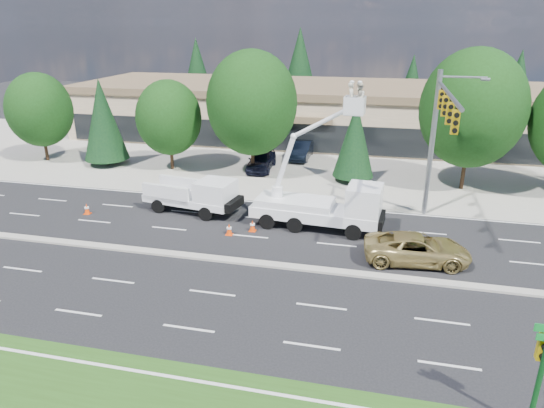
% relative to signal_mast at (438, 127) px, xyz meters
% --- Properties ---
extents(ground, '(140.00, 140.00, 0.00)m').
position_rel_signal_mast_xyz_m(ground, '(-10.03, -7.04, -6.06)').
color(ground, black).
rests_on(ground, ground).
extents(concrete_apron, '(140.00, 22.00, 0.01)m').
position_rel_signal_mast_xyz_m(concrete_apron, '(-10.03, 12.96, -6.05)').
color(concrete_apron, gray).
rests_on(concrete_apron, ground).
extents(road_median, '(120.00, 0.55, 0.12)m').
position_rel_signal_mast_xyz_m(road_median, '(-10.03, -7.04, -6.00)').
color(road_median, gray).
rests_on(road_median, ground).
extents(strip_mall, '(50.40, 15.40, 5.50)m').
position_rel_signal_mast_xyz_m(strip_mall, '(-10.03, 22.93, -3.23)').
color(strip_mall, tan).
rests_on(strip_mall, ground).
extents(tree_front_a, '(5.52, 5.52, 7.66)m').
position_rel_signal_mast_xyz_m(tree_front_a, '(-32.03, 7.96, -1.58)').
color(tree_front_a, '#332114').
rests_on(tree_front_a, ground).
extents(tree_front_b, '(3.71, 3.71, 7.31)m').
position_rel_signal_mast_xyz_m(tree_front_b, '(-26.03, 7.96, -2.14)').
color(tree_front_b, '#332114').
rests_on(tree_front_b, ground).
extents(tree_front_c, '(5.30, 5.30, 7.36)m').
position_rel_signal_mast_xyz_m(tree_front_c, '(-20.03, 7.96, -1.75)').
color(tree_front_c, '#332114').
rests_on(tree_front_c, ground).
extents(tree_front_d, '(7.04, 7.04, 9.76)m').
position_rel_signal_mast_xyz_m(tree_front_d, '(-13.03, 7.96, -0.34)').
color(tree_front_d, '#332114').
rests_on(tree_front_d, ground).
extents(tree_front_e, '(3.13, 3.13, 6.17)m').
position_rel_signal_mast_xyz_m(tree_front_e, '(-5.03, 7.96, -2.75)').
color(tree_front_e, '#332114').
rests_on(tree_front_e, ground).
extents(tree_front_f, '(7.27, 7.27, 10.08)m').
position_rel_signal_mast_xyz_m(tree_front_f, '(2.97, 7.96, -0.15)').
color(tree_front_f, '#332114').
rests_on(tree_front_f, ground).
extents(tree_back_a, '(4.92, 4.92, 9.69)m').
position_rel_signal_mast_xyz_m(tree_back_a, '(-28.03, 34.96, -0.86)').
color(tree_back_a, '#332114').
rests_on(tree_back_a, ground).
extents(tree_back_b, '(5.61, 5.61, 11.05)m').
position_rel_signal_mast_xyz_m(tree_back_b, '(-14.03, 34.96, -0.13)').
color(tree_back_b, '#332114').
rests_on(tree_back_b, ground).
extents(tree_back_c, '(4.04, 4.04, 7.97)m').
position_rel_signal_mast_xyz_m(tree_back_c, '(-0.03, 34.96, -1.78)').
color(tree_back_c, '#332114').
rests_on(tree_back_c, ground).
extents(tree_back_d, '(4.42, 4.42, 8.71)m').
position_rel_signal_mast_xyz_m(tree_back_d, '(11.97, 34.96, -1.39)').
color(tree_back_d, '#332114').
rests_on(tree_back_d, ground).
extents(signal_mast, '(2.76, 10.16, 9.00)m').
position_rel_signal_mast_xyz_m(signal_mast, '(0.00, 0.00, 0.00)').
color(signal_mast, gray).
rests_on(signal_mast, ground).
extents(street_sign_pole, '(0.90, 0.44, 4.00)m').
position_rel_signal_mast_xyz_m(street_sign_pole, '(1.97, -15.45, -3.61)').
color(street_sign_pole, '#0C3819').
rests_on(street_sign_pole, ground).
extents(utility_pickup, '(6.25, 3.14, 2.29)m').
position_rel_signal_mast_xyz_m(utility_pickup, '(-14.39, -0.92, -5.11)').
color(utility_pickup, white).
rests_on(utility_pickup, ground).
extents(bucket_truck, '(7.75, 2.97, 8.69)m').
position_rel_signal_mast_xyz_m(bucket_truck, '(-5.90, -1.74, -4.19)').
color(bucket_truck, white).
rests_on(bucket_truck, ground).
extents(traffic_cone_a, '(0.40, 0.40, 0.70)m').
position_rel_signal_mast_xyz_m(traffic_cone_a, '(-21.16, -2.80, -5.72)').
color(traffic_cone_a, '#E93D07').
rests_on(traffic_cone_a, ground).
extents(traffic_cone_b, '(0.40, 0.40, 0.70)m').
position_rel_signal_mast_xyz_m(traffic_cone_b, '(-11.25, -3.87, -5.72)').
color(traffic_cone_b, '#E93D07').
rests_on(traffic_cone_b, ground).
extents(traffic_cone_c, '(0.40, 0.40, 0.70)m').
position_rel_signal_mast_xyz_m(traffic_cone_c, '(-10.07, -3.06, -5.72)').
color(traffic_cone_c, '#E93D07').
rests_on(traffic_cone_c, ground).
extents(traffic_cone_d, '(0.40, 0.40, 0.70)m').
position_rel_signal_mast_xyz_m(traffic_cone_d, '(-3.01, -2.78, -5.72)').
color(traffic_cone_d, '#E93D07').
rests_on(traffic_cone_d, ground).
extents(minivan, '(5.55, 2.95, 1.48)m').
position_rel_signal_mast_xyz_m(minivan, '(-0.85, -4.94, -5.31)').
color(minivan, tan).
rests_on(minivan, ground).
extents(parked_car_west, '(2.16, 4.90, 1.64)m').
position_rel_signal_mast_xyz_m(parked_car_west, '(-12.68, 9.42, -5.24)').
color(parked_car_west, black).
rests_on(parked_car_west, ground).
extents(parked_car_east, '(1.68, 4.71, 1.55)m').
position_rel_signal_mast_xyz_m(parked_car_east, '(-10.03, 13.68, -5.28)').
color(parked_car_east, black).
rests_on(parked_car_east, ground).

